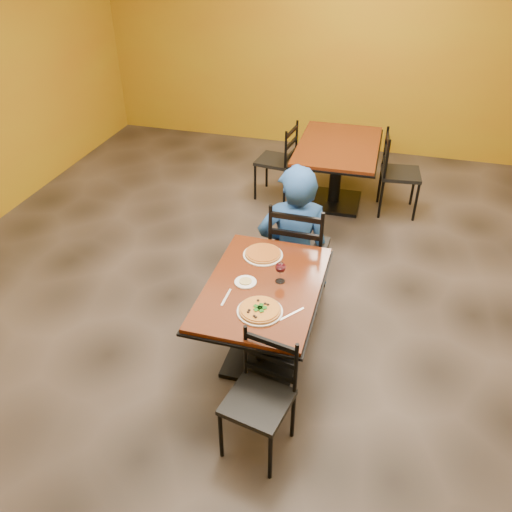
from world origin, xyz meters
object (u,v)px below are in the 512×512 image
(side_plate, at_px, (246,282))
(chair_second_right, at_px, (401,174))
(chair_main_far, at_px, (299,250))
(diner, at_px, (294,234))
(chair_second_left, at_px, (276,161))
(plate_far, at_px, (263,255))
(table_second, at_px, (337,160))
(wine_glass, at_px, (280,271))
(pizza_far, at_px, (263,253))
(chair_main_near, at_px, (258,403))
(plate_main, at_px, (260,311))
(table_main, at_px, (263,306))
(pizza_main, at_px, (260,309))

(side_plate, bearing_deg, chair_second_right, 70.07)
(chair_second_right, bearing_deg, chair_main_far, 151.24)
(diner, bearing_deg, chair_main_far, 139.42)
(chair_second_left, xyz_separation_m, plate_far, (0.48, -2.39, 0.30))
(chair_second_right, height_order, plate_far, chair_second_right)
(table_second, xyz_separation_m, chair_second_left, (-0.73, -0.00, -0.10))
(table_second, distance_m, wine_glass, 2.69)
(plate_far, distance_m, pizza_far, 0.02)
(chair_main_near, xyz_separation_m, pizza_far, (-0.27, 1.13, 0.34))
(plate_main, height_order, pizza_far, pizza_far)
(chair_second_left, relative_size, chair_second_right, 0.97)
(table_main, xyz_separation_m, chair_second_right, (0.87, 2.75, -0.08))
(table_main, distance_m, plate_main, 0.36)
(chair_second_right, height_order, wine_glass, chair_second_right)
(table_main, bearing_deg, pizza_main, -79.26)
(plate_far, bearing_deg, chair_main_far, 69.08)
(table_second, bearing_deg, chair_second_left, -180.00)
(chair_second_right, relative_size, plate_main, 3.05)
(table_second, relative_size, chair_main_near, 1.63)
(chair_main_near, xyz_separation_m, chair_main_far, (-0.08, 1.64, 0.09))
(chair_main_far, relative_size, diner, 0.79)
(chair_second_left, xyz_separation_m, diner, (0.62, -1.86, 0.19))
(pizza_main, relative_size, side_plate, 1.77)
(pizza_main, bearing_deg, pizza_far, 103.29)
(wine_glass, bearing_deg, chair_second_left, 104.44)
(chair_main_far, distance_m, plate_far, 0.59)
(table_second, bearing_deg, pizza_main, -91.67)
(chair_main_far, distance_m, pizza_far, 0.60)
(pizza_far, bearing_deg, table_second, 84.19)
(chair_main_near, distance_m, chair_second_left, 3.61)
(chair_main_near, bearing_deg, chair_second_right, 89.95)
(table_second, height_order, wine_glass, wine_glass)
(plate_main, xyz_separation_m, side_plate, (-0.19, 0.28, 0.00))
(wine_glass, bearing_deg, plate_main, -97.97)
(chair_main_far, height_order, chair_second_right, chair_main_far)
(pizza_far, distance_m, side_plate, 0.37)
(side_plate, distance_m, wine_glass, 0.26)
(diner, relative_size, side_plate, 8.11)
(table_second, relative_size, chair_second_right, 1.47)
(table_main, xyz_separation_m, pizza_main, (0.06, -0.29, 0.21))
(plate_main, bearing_deg, chair_main_near, -76.12)
(table_main, bearing_deg, chair_second_right, 72.44)
(chair_main_far, distance_m, pizza_main, 1.19)
(chair_main_far, distance_m, diner, 0.15)
(chair_main_near, height_order, chair_second_right, chair_second_right)
(diner, relative_size, wine_glass, 7.21)
(table_main, bearing_deg, chair_main_far, 83.80)
(chair_main_near, bearing_deg, wine_glass, 105.69)
(diner, relative_size, pizza_far, 4.63)
(pizza_far, xyz_separation_m, wine_glass, (0.21, -0.29, 0.07))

